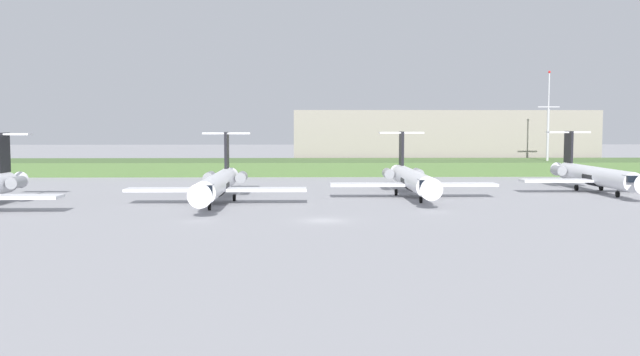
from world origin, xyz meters
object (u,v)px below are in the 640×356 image
regional_jet_fourth (411,179)px  antenna_mast (548,131)px  regional_jet_third (218,183)px  regional_jet_fifth (594,175)px

regional_jet_fourth → antenna_mast: (34.25, 43.54, 6.15)m
regional_jet_third → regional_jet_fifth: size_ratio=1.00×
regional_jet_fifth → antenna_mast: 38.05m
regional_jet_fourth → regional_jet_fifth: (28.39, 6.46, 0.00)m
regional_jet_fifth → antenna_mast: size_ratio=1.49×
regional_jet_fifth → regional_jet_third: bearing=-166.2°
regional_jet_third → antenna_mast: antenna_mast is taller
regional_jet_third → regional_jet_fifth: bearing=13.8°
regional_jet_third → regional_jet_fifth: (54.46, 13.37, 0.00)m
regional_jet_third → regional_jet_fourth: (26.07, 6.92, 0.00)m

